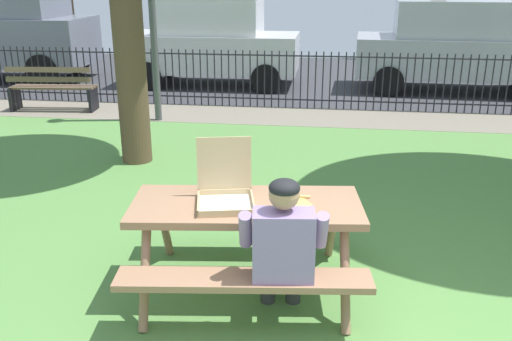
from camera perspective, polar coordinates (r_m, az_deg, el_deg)
ground at (r=5.36m, az=7.76°, el=-7.89°), size 28.00×11.52×0.02m
cobblestone_walkway at (r=10.12m, az=7.94°, el=5.43°), size 28.00×1.40×0.01m
street_asphalt at (r=14.21m, az=7.99°, el=9.52°), size 28.00×6.96×0.01m
picnic_table_foreground at (r=4.37m, az=-1.00°, el=-5.47°), size 1.96×1.68×0.79m
pizza_box_open at (r=4.28m, az=-3.23°, el=-1.82°), size 0.52×0.53×0.49m
pizza_slice_on_table at (r=4.31m, az=4.38°, el=-3.26°), size 0.18×0.27×0.02m
adult_at_table at (r=3.89m, az=2.80°, el=-7.82°), size 0.63×0.62×1.19m
iron_fence_streetside at (r=10.69m, az=8.09°, el=9.25°), size 23.00×0.03×1.09m
park_bench_left at (r=11.17m, az=-20.39°, el=7.95°), size 1.63×0.60×0.85m
parked_car_center at (r=13.00m, az=-4.49°, el=13.24°), size 3.90×1.83×1.98m
parked_car_right at (r=13.01m, az=20.28°, el=12.11°), size 4.49×2.10×1.94m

